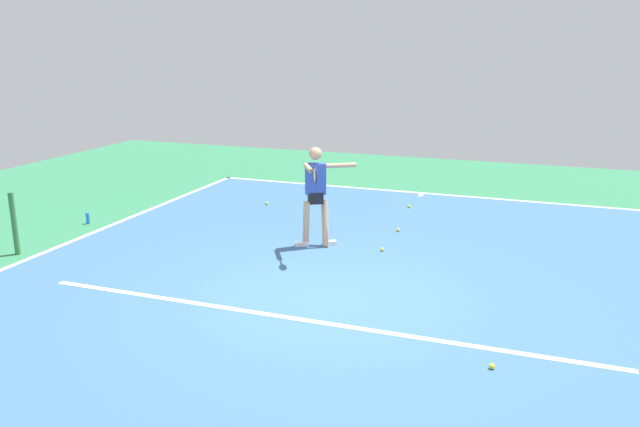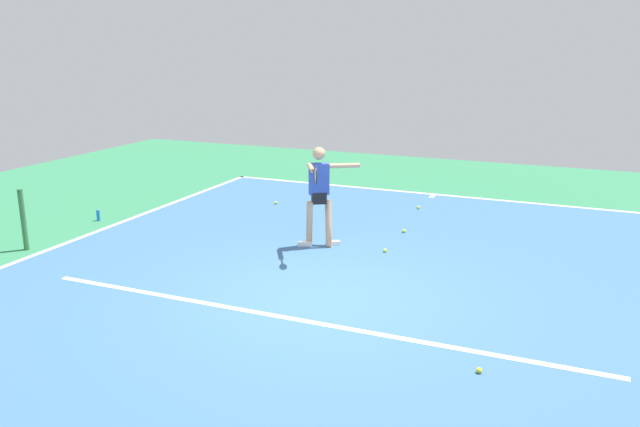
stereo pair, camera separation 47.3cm
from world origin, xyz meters
TOP-DOWN VIEW (x-y plane):
  - ground_plane at (0.00, 0.00)m, footprint 23.17×23.17m
  - court_surface at (0.00, 0.00)m, footprint 10.42×13.76m
  - court_line_baseline_near at (0.00, -6.83)m, footprint 10.42×0.10m
  - court_line_sideline_right at (5.16, 0.00)m, footprint 0.10×13.76m
  - court_line_service at (0.00, 0.81)m, footprint 7.81×0.10m
  - court_line_centre_mark at (0.00, -6.63)m, footprint 0.10×0.30m
  - net_post at (5.51, 0.00)m, footprint 0.09×0.09m
  - tennis_player at (0.94, -2.16)m, footprint 0.97×1.38m
  - tennis_ball_by_baseline at (-0.20, -3.52)m, footprint 0.07×0.07m
  - tennis_ball_near_player at (3.00, -4.54)m, footprint 0.07×0.07m
  - tennis_ball_by_sideline at (0.00, -5.35)m, footprint 0.07×0.07m
  - tennis_ball_far_corner at (-0.22, -2.27)m, footprint 0.07×0.07m
  - tennis_ball_centre_court at (-2.40, 1.30)m, footprint 0.07×0.07m
  - water_bottle at (5.66, -1.95)m, footprint 0.07×0.07m

SIDE VIEW (x-z plane):
  - ground_plane at x=0.00m, z-range 0.00..0.00m
  - court_surface at x=0.00m, z-range 0.00..0.00m
  - court_line_baseline_near at x=0.00m, z-range 0.00..0.01m
  - court_line_sideline_right at x=5.16m, z-range 0.00..0.01m
  - court_line_service at x=0.00m, z-range 0.00..0.01m
  - court_line_centre_mark at x=0.00m, z-range 0.00..0.01m
  - tennis_ball_by_baseline at x=-0.20m, z-range 0.00..0.07m
  - tennis_ball_near_player at x=3.00m, z-range 0.00..0.07m
  - tennis_ball_by_sideline at x=0.00m, z-range 0.00..0.07m
  - tennis_ball_far_corner at x=-0.22m, z-range 0.00..0.07m
  - tennis_ball_centre_court at x=-2.40m, z-range 0.00..0.07m
  - water_bottle at x=5.66m, z-range 0.00..0.22m
  - net_post at x=5.51m, z-range 0.00..1.07m
  - tennis_player at x=0.94m, z-range 0.13..1.88m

